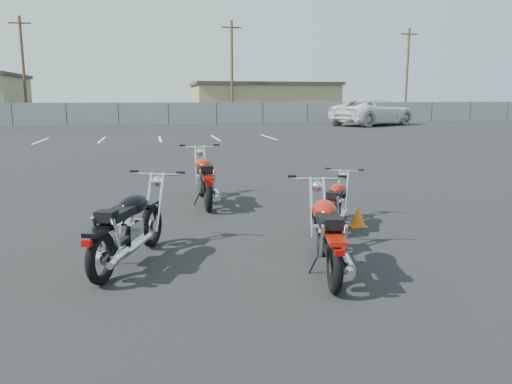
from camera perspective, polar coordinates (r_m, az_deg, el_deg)
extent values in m
plane|color=black|center=(7.73, -0.54, -5.61)|extent=(120.00, 120.00, 0.00)
torus|color=black|center=(11.18, -6.27, 1.16)|extent=(0.13, 0.66, 0.66)
cylinder|color=silver|center=(11.18, -6.27, 1.16)|extent=(0.11, 0.18, 0.18)
torus|color=black|center=(9.62, -5.49, -0.38)|extent=(0.13, 0.66, 0.66)
cylinder|color=silver|center=(9.62, -5.49, -0.38)|extent=(0.11, 0.18, 0.18)
cube|color=black|center=(10.39, -5.92, 0.68)|extent=(0.13, 1.15, 0.07)
cube|color=silver|center=(10.33, -5.90, 0.99)|extent=(0.31, 0.42, 0.33)
cylinder|color=silver|center=(10.29, -5.92, 2.08)|extent=(0.22, 0.28, 0.29)
ellipsoid|color=#981809|center=(10.52, -6.05, 3.11)|extent=(0.35, 0.64, 0.28)
cube|color=black|center=(10.00, -5.79, 2.59)|extent=(0.30, 0.61, 0.11)
cube|color=black|center=(9.73, -5.65, 2.62)|extent=(0.24, 0.20, 0.13)
cube|color=#981809|center=(9.54, -5.52, 1.63)|extent=(0.21, 0.46, 0.05)
cube|color=#981809|center=(11.13, -6.31, 2.92)|extent=(0.15, 0.38, 0.04)
cylinder|color=silver|center=(9.74, -4.84, 1.41)|extent=(0.06, 0.20, 0.43)
cylinder|color=silver|center=(9.72, -6.39, 1.36)|extent=(0.06, 0.20, 0.43)
cylinder|color=silver|center=(10.10, -4.75, 0.03)|extent=(0.12, 1.21, 0.14)
cylinder|color=silver|center=(9.75, -4.53, -0.22)|extent=(0.14, 0.39, 0.15)
cylinder|color=silver|center=(11.27, -5.86, 3.05)|extent=(0.06, 0.44, 0.87)
cylinder|color=silver|center=(11.25, -6.87, 3.02)|extent=(0.06, 0.44, 0.87)
sphere|color=silver|center=(11.40, -6.46, 4.57)|extent=(0.18, 0.18, 0.18)
cylinder|color=silver|center=(11.41, -6.48, 5.13)|extent=(0.77, 0.05, 0.03)
cylinder|color=black|center=(11.42, -4.55, 5.39)|extent=(0.13, 0.04, 0.04)
cylinder|color=black|center=(11.36, -8.42, 5.28)|extent=(0.13, 0.04, 0.04)
cylinder|color=black|center=(10.31, -6.69, -0.59)|extent=(0.17, 0.03, 0.33)
cube|color=#990505|center=(9.27, -5.34, 0.92)|extent=(0.11, 0.07, 0.07)
torus|color=black|center=(7.52, -11.86, -3.80)|extent=(0.35, 0.63, 0.64)
cylinder|color=silver|center=(7.52, -11.86, -3.80)|extent=(0.16, 0.20, 0.17)
torus|color=black|center=(6.19, -17.29, -7.23)|extent=(0.35, 0.63, 0.64)
cylinder|color=silver|center=(6.19, -17.29, -7.23)|extent=(0.16, 0.20, 0.17)
cube|color=black|center=(6.84, -14.32, -5.01)|extent=(0.52, 1.07, 0.06)
cube|color=silver|center=(6.77, -14.53, -4.61)|extent=(0.43, 0.49, 0.32)
cylinder|color=silver|center=(6.73, -14.61, -3.04)|extent=(0.30, 0.33, 0.28)
ellipsoid|color=black|center=(6.91, -13.81, -1.38)|extent=(0.53, 0.69, 0.27)
cube|color=black|center=(6.47, -15.65, -2.48)|extent=(0.48, 0.64, 0.11)
cube|color=black|center=(6.23, -16.74, -2.64)|extent=(0.29, 0.27, 0.13)
cube|color=black|center=(6.08, -17.56, -4.29)|extent=(0.35, 0.48, 0.05)
cube|color=black|center=(7.45, -11.96, -1.31)|extent=(0.26, 0.39, 0.04)
cylinder|color=silver|center=(6.20, -15.70, -4.57)|extent=(0.12, 0.20, 0.42)
cylinder|color=silver|center=(6.31, -17.78, -4.41)|extent=(0.12, 0.20, 0.42)
cylinder|color=silver|center=(6.51, -14.10, -6.38)|extent=(0.53, 1.12, 0.14)
cylinder|color=silver|center=(6.21, -15.42, -7.07)|extent=(0.26, 0.39, 0.14)
cylinder|color=silver|center=(7.53, -10.92, -1.11)|extent=(0.20, 0.41, 0.84)
cylinder|color=silver|center=(7.60, -12.26, -1.05)|extent=(0.20, 0.41, 0.84)
sphere|color=silver|center=(7.67, -11.20, 1.19)|extent=(0.22, 0.22, 0.17)
cylinder|color=silver|center=(7.67, -11.17, 2.00)|extent=(0.70, 0.31, 0.03)
cylinder|color=black|center=(7.52, -8.61, 2.23)|extent=(0.13, 0.08, 0.04)
cylinder|color=black|center=(7.79, -13.77, 2.34)|extent=(0.13, 0.08, 0.04)
cylinder|color=black|center=(6.86, -15.74, -6.77)|extent=(0.16, 0.09, 0.32)
cube|color=#990505|center=(5.87, -18.78, -5.60)|extent=(0.12, 0.10, 0.06)
torus|color=black|center=(9.21, 9.72, -1.44)|extent=(0.34, 0.50, 0.52)
cylinder|color=silver|center=(9.21, 9.72, -1.44)|extent=(0.14, 0.16, 0.14)
torus|color=black|center=(8.00, 8.39, -3.25)|extent=(0.34, 0.50, 0.52)
cylinder|color=silver|center=(8.00, 8.39, -3.25)|extent=(0.14, 0.16, 0.14)
cube|color=black|center=(8.59, 9.11, -2.06)|extent=(0.53, 0.83, 0.05)
cube|color=silver|center=(8.54, 9.07, -1.78)|extent=(0.37, 0.40, 0.26)
cylinder|color=silver|center=(8.51, 9.10, -0.76)|extent=(0.26, 0.27, 0.23)
ellipsoid|color=#981809|center=(8.68, 9.33, 0.27)|extent=(0.48, 0.57, 0.22)
cube|color=black|center=(8.28, 8.89, -0.34)|extent=(0.43, 0.52, 0.09)
cube|color=black|center=(8.06, 8.64, -0.38)|extent=(0.24, 0.23, 0.10)
cube|color=#981809|center=(7.92, 8.42, -1.37)|extent=(0.32, 0.39, 0.04)
cube|color=#981809|center=(9.15, 9.77, 0.22)|extent=(0.24, 0.31, 0.03)
cylinder|color=silver|center=(8.06, 9.31, -1.59)|extent=(0.12, 0.16, 0.34)
cylinder|color=silver|center=(8.09, 7.86, -1.50)|extent=(0.12, 0.16, 0.34)
cylinder|color=silver|center=(8.34, 9.75, -2.84)|extent=(0.54, 0.86, 0.11)
cylinder|color=silver|center=(8.07, 9.46, -3.16)|extent=(0.24, 0.32, 0.11)
cylinder|color=silver|center=(9.24, 10.34, 0.33)|extent=(0.20, 0.32, 0.68)
cylinder|color=silver|center=(9.26, 9.39, 0.38)|extent=(0.20, 0.32, 0.68)
sphere|color=silver|center=(9.35, 10.03, 1.85)|extent=(0.19, 0.19, 0.14)
cylinder|color=silver|center=(9.35, 10.07, 2.39)|extent=(0.54, 0.32, 0.03)
cylinder|color=black|center=(9.30, 11.90, 2.49)|extent=(0.11, 0.08, 0.03)
cylinder|color=black|center=(9.38, 8.23, 2.68)|extent=(0.11, 0.08, 0.03)
cylinder|color=black|center=(8.57, 8.18, -3.20)|extent=(0.13, 0.09, 0.26)
cube|color=#990505|center=(7.72, 8.12, -2.11)|extent=(0.10, 0.09, 0.05)
torus|color=black|center=(7.13, 7.14, -4.50)|extent=(0.24, 0.63, 0.62)
cylinder|color=silver|center=(7.13, 7.14, -4.50)|extent=(0.14, 0.18, 0.17)
torus|color=black|center=(5.71, 8.99, -8.46)|extent=(0.24, 0.63, 0.62)
cylinder|color=silver|center=(5.71, 8.99, -8.46)|extent=(0.14, 0.18, 0.17)
cube|color=black|center=(6.40, 7.97, -5.91)|extent=(0.33, 1.09, 0.06)
cube|color=silver|center=(6.34, 8.05, -5.50)|extent=(0.37, 0.45, 0.31)
cylinder|color=silver|center=(6.29, 8.09, -3.87)|extent=(0.26, 0.30, 0.27)
ellipsoid|color=#981809|center=(6.48, 7.84, -2.09)|extent=(0.44, 0.65, 0.27)
cube|color=black|center=(6.01, 8.46, -3.34)|extent=(0.38, 0.61, 0.10)
cube|color=black|center=(5.75, 8.84, -3.56)|extent=(0.26, 0.23, 0.12)
cube|color=#981809|center=(5.59, 9.12, -5.36)|extent=(0.27, 0.47, 0.05)
cube|color=#981809|center=(7.05, 7.21, -1.94)|extent=(0.20, 0.37, 0.04)
cylinder|color=silver|center=(5.80, 10.05, -5.50)|extent=(0.09, 0.20, 0.41)
cylinder|color=silver|center=(5.76, 7.60, -5.54)|extent=(0.09, 0.20, 0.41)
cylinder|color=silver|center=(6.15, 9.89, -7.26)|extent=(0.33, 1.14, 0.13)
cylinder|color=silver|center=(5.84, 10.45, -8.07)|extent=(0.20, 0.39, 0.14)
cylinder|color=silver|center=(7.18, 7.82, -1.68)|extent=(0.13, 0.41, 0.82)
cylinder|color=silver|center=(7.16, 6.34, -1.68)|extent=(0.13, 0.41, 0.82)
sphere|color=silver|center=(7.28, 6.98, 0.67)|extent=(0.20, 0.20, 0.17)
cylinder|color=silver|center=(7.29, 6.98, 1.50)|extent=(0.72, 0.18, 0.03)
cylinder|color=black|center=(7.31, 9.83, 1.79)|extent=(0.13, 0.06, 0.04)
cylinder|color=black|center=(7.22, 4.14, 1.81)|extent=(0.13, 0.06, 0.04)
cylinder|color=black|center=(6.35, 6.74, -7.90)|extent=(0.16, 0.06, 0.31)
cube|color=#990505|center=(5.35, 9.54, -6.85)|extent=(0.11, 0.08, 0.06)
cone|color=#DD630B|center=(8.74, 11.57, -2.73)|extent=(0.26, 0.26, 0.33)
cube|color=#DD630B|center=(8.78, 11.53, -3.80)|extent=(0.28, 0.28, 0.01)
cube|color=slate|center=(42.32, -9.99, 8.83)|extent=(80.00, 0.04, 1.80)
cylinder|color=black|center=(43.59, -26.11, 7.96)|extent=(0.06, 0.06, 1.80)
cylinder|color=black|center=(42.80, -20.87, 8.32)|extent=(0.06, 0.06, 1.80)
cylinder|color=black|center=(42.37, -15.46, 8.61)|extent=(0.06, 0.06, 1.80)
cylinder|color=black|center=(42.32, -9.99, 8.83)|extent=(0.06, 0.06, 1.80)
cylinder|color=black|center=(42.65, -4.55, 8.97)|extent=(0.06, 0.06, 1.80)
cylinder|color=black|center=(43.34, 0.77, 9.03)|extent=(0.06, 0.06, 1.80)
cylinder|color=black|center=(44.38, 5.88, 9.02)|extent=(0.06, 0.06, 1.80)
cylinder|color=black|center=(45.76, 10.71, 8.94)|extent=(0.06, 0.06, 1.80)
cylinder|color=black|center=(47.43, 15.24, 8.81)|extent=(0.06, 0.06, 1.80)
cylinder|color=black|center=(49.36, 19.43, 8.64)|extent=(0.06, 0.06, 1.80)
cylinder|color=black|center=(51.54, 23.28, 8.44)|extent=(0.06, 0.06, 1.80)
cylinder|color=black|center=(53.93, 26.80, 8.23)|extent=(0.06, 0.06, 1.80)
cube|color=#958860|center=(52.54, 0.76, 10.20)|extent=(14.00, 9.00, 3.40)
cube|color=#3C3632|center=(52.56, 0.76, 12.21)|extent=(14.40, 9.40, 0.30)
cylinder|color=#493422|center=(48.50, -25.02, 12.49)|extent=(0.24, 0.24, 9.00)
cube|color=#493422|center=(48.84, -25.40, 17.05)|extent=(1.80, 0.12, 0.12)
cylinder|color=#493422|center=(46.93, -2.77, 13.54)|extent=(0.24, 0.24, 9.00)
cube|color=#493422|center=(47.29, -2.81, 18.27)|extent=(1.80, 0.12, 0.12)
cylinder|color=#493422|center=(53.74, 16.86, 12.75)|extent=(0.24, 0.24, 9.00)
cube|color=#493422|center=(54.05, 17.10, 16.88)|extent=(1.80, 0.12, 0.12)
cube|color=silver|center=(27.92, -23.37, 5.38)|extent=(0.12, 4.00, 0.01)
cube|color=silver|center=(27.48, -17.21, 5.71)|extent=(0.12, 4.00, 0.01)
cube|color=silver|center=(27.37, -10.92, 5.97)|extent=(0.12, 4.00, 0.01)
cube|color=silver|center=(27.58, -4.64, 6.17)|extent=(0.12, 4.00, 0.01)
cube|color=silver|center=(28.11, 1.47, 6.28)|extent=(0.12, 4.00, 0.01)
imported|color=silver|center=(41.44, 13.27, 9.73)|extent=(7.22, 9.37, 3.33)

